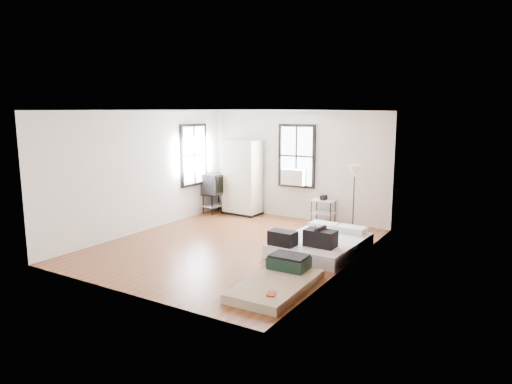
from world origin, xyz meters
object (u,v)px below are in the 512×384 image
Objects in this scene: tv_stand at (215,185)px; wardrobe at (242,178)px; floor_lamp at (355,175)px; mattress_main at (320,243)px; side_table at (323,205)px; mattress_bare at (279,280)px.

wardrobe is at bearing 23.82° from tv_stand.
floor_lamp is 3.94m from tv_stand.
side_table is at bearing 113.63° from mattress_main.
floor_lamp is 1.40× the size of tv_stand.
floor_lamp is (-0.25, 4.17, 1.20)m from mattress_bare.
wardrobe is 1.32× the size of floor_lamp.
wardrobe is (-3.41, 4.17, 0.90)m from mattress_bare.
side_table is at bearing 102.60° from mattress_bare.
mattress_main is 1.89× the size of tv_stand.
tv_stand is (-4.14, 3.92, 0.68)m from mattress_bare.
side_table is at bearing 3.99° from wardrobe.
wardrobe is 2.77× the size of side_table.
mattress_bare is 4.34m from floor_lamp.
floor_lamp is at bearing 92.14° from mattress_bare.
floor_lamp is (0.80, -0.07, 0.81)m from side_table.
tv_stand is (-3.10, -0.32, 0.29)m from side_table.
side_table is at bearing 174.98° from floor_lamp.
mattress_bare is at bearing -86.63° from floor_lamp.
wardrobe is at bearing 128.11° from mattress_bare.
side_table is 0.48× the size of floor_lamp.
floor_lamp is (-0.06, 2.12, 1.13)m from mattress_main.
mattress_bare is (0.18, -2.05, -0.06)m from mattress_main.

